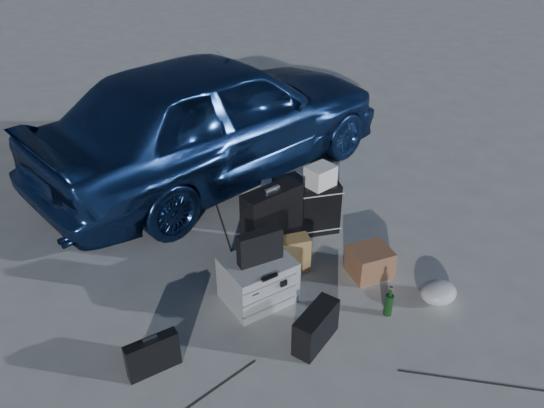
# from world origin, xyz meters

# --- Properties ---
(ground) EXTENTS (60.00, 60.00, 0.00)m
(ground) POSITION_xyz_m (0.00, 0.00, 0.00)
(ground) COLOR #B4B5AF
(ground) RESTS_ON ground
(car) EXTENTS (4.60, 2.99, 1.46)m
(car) POSITION_xyz_m (0.09, 2.64, 0.73)
(car) COLOR navy
(car) RESTS_ON ground
(pelican_case) EXTENTS (0.60, 0.52, 0.40)m
(pelican_case) POSITION_xyz_m (-0.37, 0.39, 0.20)
(pelican_case) COLOR #A2A5A8
(pelican_case) RESTS_ON ground
(laptop_bag) EXTENTS (0.38, 0.11, 0.28)m
(laptop_bag) POSITION_xyz_m (-0.35, 0.39, 0.54)
(laptop_bag) COLOR black
(laptop_bag) RESTS_ON pelican_case
(briefcase) EXTENTS (0.39, 0.13, 0.30)m
(briefcase) POSITION_xyz_m (-1.35, -0.00, 0.15)
(briefcase) COLOR black
(briefcase) RESTS_ON ground
(suitcase_left) EXTENTS (0.60, 0.34, 0.73)m
(suitcase_left) POSITION_xyz_m (-0.02, 0.86, 0.37)
(suitcase_left) COLOR black
(suitcase_left) RESTS_ON ground
(suitcase_right) EXTENTS (0.47, 0.24, 0.53)m
(suitcase_right) POSITION_xyz_m (0.55, 1.05, 0.27)
(suitcase_right) COLOR black
(suitcase_right) RESTS_ON ground
(white_carton) EXTENTS (0.30, 0.27, 0.20)m
(white_carton) POSITION_xyz_m (0.57, 1.05, 0.63)
(white_carton) COLOR silver
(white_carton) RESTS_ON suitcase_right
(duffel_bag) EXTENTS (0.73, 0.57, 0.33)m
(duffel_bag) POSITION_xyz_m (0.38, 1.44, 0.17)
(duffel_bag) COLOR black
(duffel_bag) RESTS_ON ground
(flat_box_white) EXTENTS (0.43, 0.33, 0.07)m
(flat_box_white) POSITION_xyz_m (0.40, 1.42, 0.37)
(flat_box_white) COLOR silver
(flat_box_white) RESTS_ON duffel_bag
(flat_box_black) EXTENTS (0.30, 0.23, 0.06)m
(flat_box_black) POSITION_xyz_m (0.41, 1.40, 0.44)
(flat_box_black) COLOR black
(flat_box_black) RESTS_ON flat_box_white
(kraft_bag) EXTENTS (0.28, 0.19, 0.35)m
(kraft_bag) POSITION_xyz_m (0.08, 0.60, 0.18)
(kraft_bag) COLOR #9C7644
(kraft_bag) RESTS_ON ground
(cardboard_box) EXTENTS (0.36, 0.32, 0.26)m
(cardboard_box) POSITION_xyz_m (0.67, 0.28, 0.13)
(cardboard_box) COLOR brown
(cardboard_box) RESTS_ON ground
(plastic_bag) EXTENTS (0.32, 0.27, 0.18)m
(plastic_bag) POSITION_xyz_m (0.99, -0.26, 0.09)
(plastic_bag) COLOR #BBBCC1
(plastic_bag) RESTS_ON ground
(messenger_bag) EXTENTS (0.46, 0.37, 0.31)m
(messenger_bag) POSITION_xyz_m (-0.17, -0.24, 0.15)
(messenger_bag) COLOR black
(messenger_bag) RESTS_ON ground
(green_bottle) EXTENTS (0.08, 0.08, 0.27)m
(green_bottle) POSITION_xyz_m (0.51, -0.23, 0.14)
(green_bottle) COLOR black
(green_bottle) RESTS_ON ground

